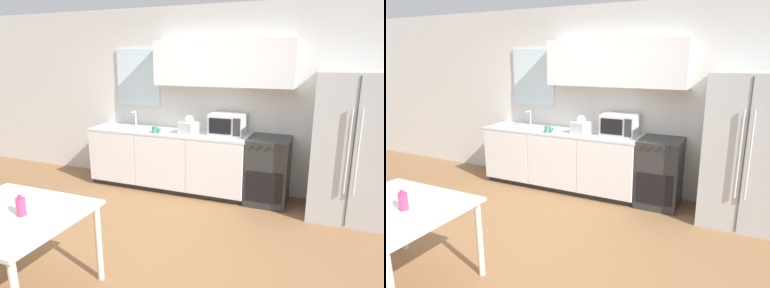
% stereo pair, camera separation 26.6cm
% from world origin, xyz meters
% --- Properties ---
extents(ground_plane, '(12.00, 12.00, 0.00)m').
position_xyz_m(ground_plane, '(0.00, 0.00, 0.00)').
color(ground_plane, olive).
extents(wall_back, '(12.00, 0.38, 2.70)m').
position_xyz_m(wall_back, '(0.05, 1.96, 1.45)').
color(wall_back, silver).
rests_on(wall_back, ground_plane).
extents(kitchen_counter, '(2.48, 0.62, 0.90)m').
position_xyz_m(kitchen_counter, '(-0.45, 1.66, 0.45)').
color(kitchen_counter, '#333333').
rests_on(kitchen_counter, ground_plane).
extents(oven_range, '(0.55, 0.61, 0.92)m').
position_xyz_m(oven_range, '(1.07, 1.66, 0.46)').
color(oven_range, '#2D2D2D').
rests_on(oven_range, ground_plane).
extents(refrigerator, '(0.89, 0.79, 1.81)m').
position_xyz_m(refrigerator, '(2.05, 1.59, 0.90)').
color(refrigerator, silver).
rests_on(refrigerator, ground_plane).
extents(kitchen_sink, '(0.68, 0.39, 0.25)m').
position_xyz_m(kitchen_sink, '(-1.08, 1.67, 0.92)').
color(kitchen_sink, '#B7BABC').
rests_on(kitchen_sink, kitchen_counter).
extents(microwave, '(0.49, 0.38, 0.30)m').
position_xyz_m(microwave, '(0.45, 1.74, 1.05)').
color(microwave, silver).
rests_on(microwave, kitchen_counter).
extents(coffee_mug, '(0.13, 0.09, 0.10)m').
position_xyz_m(coffee_mug, '(-0.55, 1.46, 0.95)').
color(coffee_mug, '#3F8C66').
rests_on(coffee_mug, kitchen_counter).
extents(grocery_bag_0, '(0.30, 0.27, 0.27)m').
position_xyz_m(grocery_bag_0, '(-0.07, 1.58, 1.01)').
color(grocery_bag_0, white).
rests_on(grocery_bag_0, kitchen_counter).
extents(dining_table, '(1.16, 1.00, 0.76)m').
position_xyz_m(dining_table, '(-0.57, -1.07, 0.67)').
color(dining_table, beige).
rests_on(dining_table, ground_plane).
extents(drink_bottle, '(0.07, 0.07, 0.20)m').
position_xyz_m(drink_bottle, '(-0.43, -1.06, 0.84)').
color(drink_bottle, '#DB386B').
rests_on(drink_bottle, dining_table).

